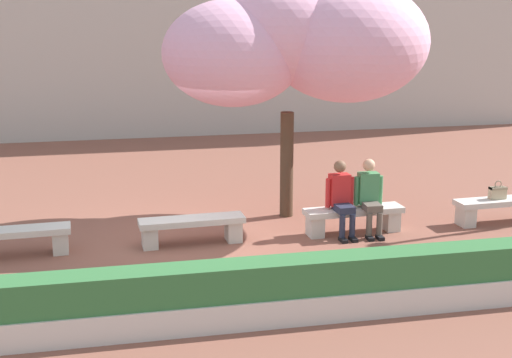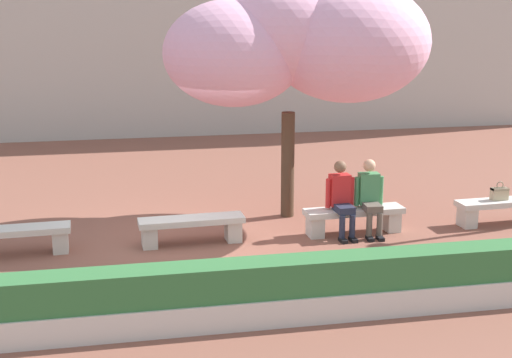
{
  "view_description": "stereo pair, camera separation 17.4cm",
  "coord_description": "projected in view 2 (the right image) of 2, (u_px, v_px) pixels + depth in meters",
  "views": [
    {
      "loc": [
        -1.31,
        -11.15,
        3.88
      ],
      "look_at": [
        1.12,
        0.2,
        1.0
      ],
      "focal_mm": 50.0,
      "sensor_mm": 36.0,
      "label": 1
    },
    {
      "loc": [
        -1.14,
        -11.18,
        3.88
      ],
      "look_at": [
        1.12,
        0.2,
        1.0
      ],
      "focal_mm": 50.0,
      "sensor_mm": 36.0,
      "label": 2
    }
  ],
  "objects": [
    {
      "name": "cherry_tree_main",
      "position": [
        299.0,
        42.0,
        12.48
      ],
      "size": [
        4.64,
        3.18,
        4.33
      ],
      "color": "#473323",
      "rests_on": "ground"
    },
    {
      "name": "planter_hedge_foreground",
      "position": [
        219.0,
        296.0,
        8.72
      ],
      "size": [
        16.75,
        0.5,
        0.8
      ],
      "color": "beige",
      "rests_on": "ground"
    },
    {
      "name": "person_seated_right",
      "position": [
        370.0,
        194.0,
        12.15
      ],
      "size": [
        0.51,
        0.69,
        1.29
      ],
      "color": "black",
      "rests_on": "ground"
    },
    {
      "name": "stone_bench_near_west",
      "position": [
        14.0,
        237.0,
        11.19
      ],
      "size": [
        1.75,
        0.49,
        0.45
      ],
      "color": "beige",
      "rests_on": "ground"
    },
    {
      "name": "ground_plane",
      "position": [
        192.0,
        244.0,
        11.79
      ],
      "size": [
        100.0,
        100.0,
        0.0
      ],
      "primitive_type": "plane",
      "color": "brown"
    },
    {
      "name": "stone_bench_near_east",
      "position": [
        354.0,
        217.0,
        12.25
      ],
      "size": [
        1.75,
        0.49,
        0.45
      ],
      "color": "beige",
      "rests_on": "ground"
    },
    {
      "name": "handbag",
      "position": [
        499.0,
        193.0,
        12.71
      ],
      "size": [
        0.3,
        0.15,
        0.34
      ],
      "color": "tan",
      "rests_on": "stone_bench_east_end"
    },
    {
      "name": "person_seated_left",
      "position": [
        341.0,
        196.0,
        12.06
      ],
      "size": [
        0.51,
        0.7,
        1.29
      ],
      "color": "black",
      "rests_on": "ground"
    },
    {
      "name": "stone_bench_center",
      "position": [
        192.0,
        226.0,
        11.72
      ],
      "size": [
        1.75,
        0.49,
        0.45
      ],
      "color": "beige",
      "rests_on": "ground"
    },
    {
      "name": "stone_bench_east_end",
      "position": [
        503.0,
        208.0,
        12.78
      ],
      "size": [
        1.75,
        0.49,
        0.45
      ],
      "color": "beige",
      "rests_on": "ground"
    }
  ]
}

